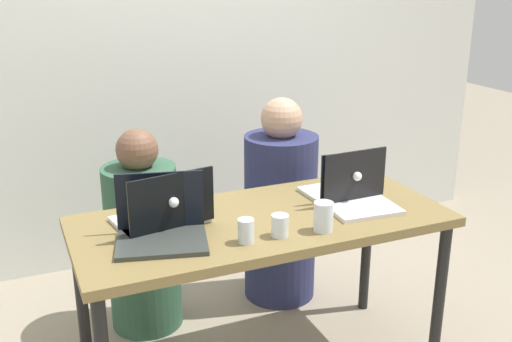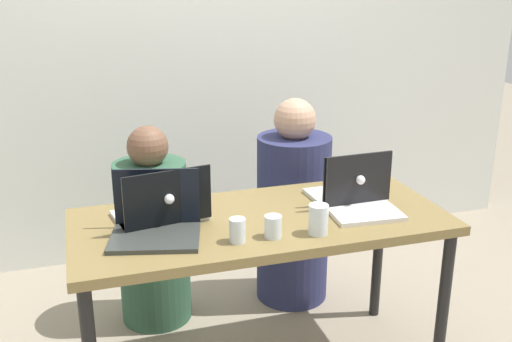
# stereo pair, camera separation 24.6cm
# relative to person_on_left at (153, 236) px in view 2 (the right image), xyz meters

# --- Properties ---
(back_wall) EXTENTS (4.50, 0.10, 2.51)m
(back_wall) POSITION_rel_person_on_left_xyz_m (0.37, 0.80, 0.80)
(back_wall) COLOR silver
(back_wall) RESTS_ON ground
(desk) EXTENTS (1.54, 0.67, 0.76)m
(desk) POSITION_rel_person_on_left_xyz_m (0.37, -0.61, 0.23)
(desk) COLOR olive
(desk) RESTS_ON ground
(person_on_left) EXTENTS (0.42, 0.42, 1.02)m
(person_on_left) POSITION_rel_person_on_left_xyz_m (0.00, 0.00, 0.00)
(person_on_left) COLOR #315941
(person_on_left) RESTS_ON ground
(person_on_right) EXTENTS (0.44, 0.44, 1.11)m
(person_on_right) POSITION_rel_person_on_left_xyz_m (0.75, 0.00, 0.04)
(person_on_right) COLOR navy
(person_on_right) RESTS_ON ground
(laptop_back_left) EXTENTS (0.39, 0.31, 0.24)m
(laptop_back_left) POSITION_rel_person_on_left_xyz_m (-0.02, -0.52, 0.35)
(laptop_back_left) COLOR silver
(laptop_back_left) RESTS_ON desk
(laptop_front_right) EXTENTS (0.30, 0.27, 0.22)m
(laptop_front_right) POSITION_rel_person_on_left_xyz_m (0.80, -0.66, 0.35)
(laptop_front_right) COLOR silver
(laptop_front_right) RESTS_ON desk
(laptop_front_left) EXTENTS (0.38, 0.33, 0.24)m
(laptop_front_left) POSITION_rel_person_on_left_xyz_m (-0.06, -0.65, 0.35)
(laptop_front_left) COLOR #353A37
(laptop_front_left) RESTS_ON desk
(laptop_back_right) EXTENTS (0.31, 0.28, 0.24)m
(laptop_back_right) POSITION_rel_person_on_left_xyz_m (0.80, -0.54, 0.35)
(laptop_back_right) COLOR silver
(laptop_back_right) RESTS_ON desk
(water_glass_left) EXTENTS (0.06, 0.06, 0.09)m
(water_glass_left) POSITION_rel_person_on_left_xyz_m (0.22, -0.80, 0.34)
(water_glass_left) COLOR silver
(water_glass_left) RESTS_ON desk
(water_glass_right) EXTENTS (0.08, 0.08, 0.12)m
(water_glass_right) POSITION_rel_person_on_left_xyz_m (0.54, -0.82, 0.35)
(water_glass_right) COLOR silver
(water_glass_right) RESTS_ON desk
(water_glass_center) EXTENTS (0.07, 0.07, 0.09)m
(water_glass_center) POSITION_rel_person_on_left_xyz_m (0.36, -0.80, 0.34)
(water_glass_center) COLOR silver
(water_glass_center) RESTS_ON desk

